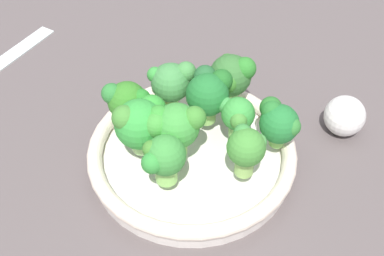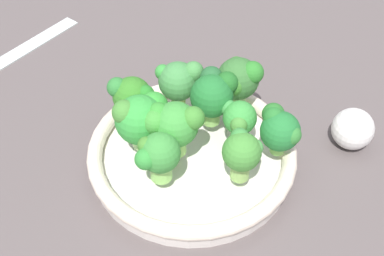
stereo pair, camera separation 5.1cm
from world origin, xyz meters
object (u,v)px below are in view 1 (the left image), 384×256
(broccoli_floret_1, at_px, (127,101))
(broccoli_floret_9, at_px, (143,123))
(garlic_bulb, at_px, (345,116))
(broccoli_floret_5, at_px, (246,148))
(broccoli_floret_6, at_px, (232,76))
(broccoli_floret_7, at_px, (237,115))
(broccoli_floret_0, at_px, (173,81))
(bowl, at_px, (192,154))
(broccoli_floret_3, at_px, (177,126))
(broccoli_floret_8, at_px, (209,92))
(broccoli_floret_4, at_px, (278,121))
(broccoli_floret_2, at_px, (163,158))

(broccoli_floret_1, relative_size, broccoli_floret_9, 0.86)
(broccoli_floret_9, height_order, garlic_bulb, broccoli_floret_9)
(broccoli_floret_1, distance_m, broccoli_floret_5, 0.16)
(broccoli_floret_6, bearing_deg, broccoli_floret_7, 144.15)
(broccoli_floret_0, bearing_deg, broccoli_floret_1, 86.59)
(bowl, xyz_separation_m, broccoli_floret_9, (0.03, 0.05, 0.06))
(bowl, relative_size, broccoli_floret_5, 4.05)
(bowl, bearing_deg, broccoli_floret_5, -162.37)
(broccoli_floret_1, distance_m, broccoli_floret_3, 0.08)
(broccoli_floret_9, bearing_deg, broccoli_floret_8, -93.51)
(bowl, height_order, garlic_bulb, garlic_bulb)
(broccoli_floret_6, xyz_separation_m, garlic_bulb, (-0.11, -0.10, -0.05))
(broccoli_floret_3, xyz_separation_m, broccoli_floret_4, (-0.06, -0.11, -0.01))
(broccoli_floret_8, distance_m, broccoli_floret_9, 0.10)
(broccoli_floret_6, relative_size, broccoli_floret_8, 1.02)
(broccoli_floret_7, bearing_deg, broccoli_floret_3, 73.33)
(broccoli_floret_9, bearing_deg, broccoli_floret_2, 169.31)
(bowl, bearing_deg, garlic_bulb, -112.07)
(broccoli_floret_3, height_order, broccoli_floret_9, broccoli_floret_3)
(broccoli_floret_3, relative_size, broccoli_floret_8, 1.05)
(broccoli_floret_7, bearing_deg, broccoli_floret_0, 13.08)
(bowl, bearing_deg, broccoli_floret_8, -61.16)
(broccoli_floret_1, xyz_separation_m, garlic_bulb, (-0.16, -0.23, -0.04))
(broccoli_floret_3, bearing_deg, broccoli_floret_0, -34.41)
(broccoli_floret_1, distance_m, broccoli_floret_7, 0.14)
(broccoli_floret_4, bearing_deg, broccoli_floret_1, 41.03)
(broccoli_floret_0, distance_m, broccoli_floret_9, 0.09)
(broccoli_floret_7, distance_m, garlic_bulb, 0.16)
(broccoli_floret_6, bearing_deg, garlic_bulb, -136.29)
(broccoli_floret_7, bearing_deg, broccoli_floret_8, 8.05)
(broccoli_floret_2, relative_size, broccoli_floret_4, 1.09)
(bowl, bearing_deg, broccoli_floret_2, 111.70)
(bowl, relative_size, broccoli_floret_0, 4.16)
(broccoli_floret_8, bearing_deg, broccoli_floret_9, 86.49)
(broccoli_floret_2, height_order, broccoli_floret_8, broccoli_floret_8)
(broccoli_floret_7, distance_m, broccoli_floret_9, 0.11)
(broccoli_floret_4, relative_size, garlic_bulb, 1.08)
(broccoli_floret_7, xyz_separation_m, broccoli_floret_8, (0.05, 0.01, 0.01))
(broccoli_floret_3, xyz_separation_m, broccoli_floret_9, (0.03, 0.03, -0.00))
(bowl, relative_size, broccoli_floret_7, 4.53)
(bowl, distance_m, garlic_bulb, 0.21)
(broccoli_floret_7, relative_size, garlic_bulb, 1.05)
(bowl, xyz_separation_m, broccoli_floret_0, (0.08, -0.03, 0.05))
(broccoli_floret_0, distance_m, garlic_bulb, 0.23)
(broccoli_floret_2, xyz_separation_m, broccoli_floret_6, (0.05, -0.15, 0.00))
(broccoli_floret_1, relative_size, broccoli_floret_3, 0.84)
(broccoli_floret_5, height_order, broccoli_floret_6, broccoli_floret_6)
(broccoli_floret_5, distance_m, broccoli_floret_9, 0.12)
(broccoli_floret_1, bearing_deg, broccoli_floret_5, -158.20)
(bowl, height_order, broccoli_floret_4, broccoli_floret_4)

